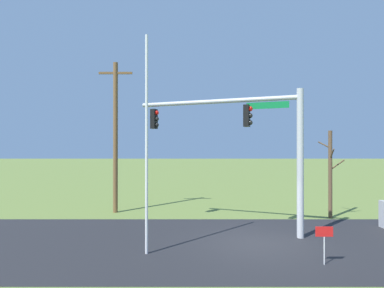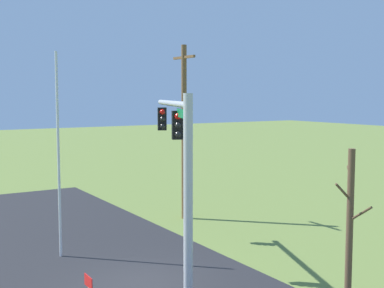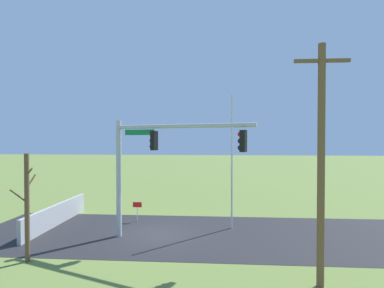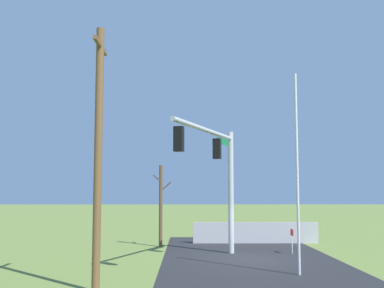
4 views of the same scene
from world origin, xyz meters
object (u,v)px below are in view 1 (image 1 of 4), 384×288
Objects in this scene: flagpole at (148,144)px; open_sign at (325,237)px; bare_tree at (332,173)px; utility_pole at (117,134)px; signal_mast at (251,133)px.

flagpole is 6.32× the size of open_sign.
open_sign is (-3.05, -6.74, -1.45)m from bare_tree.
utility_pole reaches higher than open_sign.
signal_mast is at bearing -32.27° from utility_pole.
signal_mast is at bearing 33.95° from flagpole.
bare_tree is at bearing 32.72° from flagpole.
utility_pole is 1.86× the size of bare_tree.
utility_pole reaches higher than bare_tree.
flagpole reaches higher than signal_mast.
signal_mast is 5.94m from bare_tree.
signal_mast is 4.98m from flagpole.
flagpole reaches higher than bare_tree.
open_sign is at bearing -43.53° from utility_pole.
flagpole is at bearing -68.78° from utility_pole.
bare_tree is (4.76, 2.93, -2.01)m from signal_mast.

